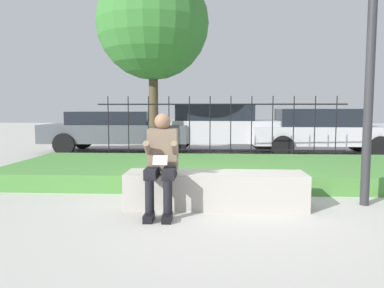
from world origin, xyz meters
name	(u,v)px	position (x,y,z in m)	size (l,w,h in m)	color
ground_plane	(226,207)	(0.00, 0.00, 0.00)	(60.00, 60.00, 0.00)	#B2AFA8
stone_bench	(215,192)	(-0.15, 0.00, 0.21)	(2.42, 0.58, 0.48)	#ADA89E
person_seated_reader	(162,159)	(-0.83, -0.33, 0.70)	(0.42, 0.73, 1.28)	black
grass_berm	(222,170)	(0.00, 2.19, 0.15)	(8.05, 2.98, 0.29)	#4C893D
iron_fence	(220,128)	(0.00, 4.13, 0.86)	(6.05, 0.03, 1.64)	black
car_parked_right	(321,130)	(3.02, 6.21, 0.71)	(4.22, 2.01, 1.33)	#B7B7BC
car_parked_center	(219,127)	(0.01, 6.56, 0.79)	(4.26, 1.90, 1.48)	#B7B7BC
car_parked_left	(116,130)	(-3.20, 6.46, 0.69)	(4.44, 2.06, 1.25)	#4C5156
street_lamp	(372,25)	(1.93, 0.22, 2.45)	(0.28, 0.28, 3.99)	#2D2D30
tree_behind_fence	(153,24)	(-1.80, 5.15, 3.60)	(2.99, 2.99, 5.11)	#4C3D28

